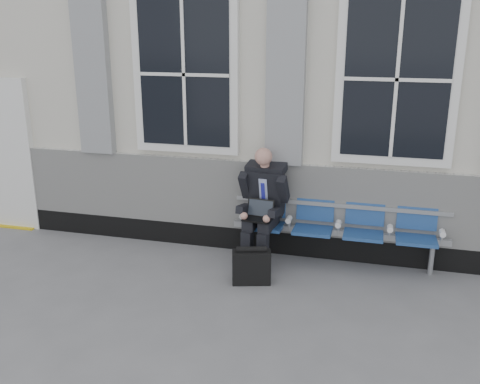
# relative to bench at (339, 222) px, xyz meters

# --- Properties ---
(ground) EXTENTS (70.00, 70.00, 0.00)m
(ground) POSITION_rel_bench_xyz_m (0.19, -1.32, -0.55)
(ground) COLOR slate
(ground) RESTS_ON ground
(station_building) EXTENTS (14.40, 4.40, 4.49)m
(station_building) POSITION_rel_bench_xyz_m (0.17, 2.15, 1.67)
(station_building) COLOR beige
(station_building) RESTS_ON ground
(bench) EXTENTS (2.60, 0.47, 0.91)m
(bench) POSITION_rel_bench_xyz_m (0.00, 0.00, 0.00)
(bench) COLOR #9EA0A3
(bench) RESTS_ON ground
(businessman) EXTENTS (0.61, 0.82, 1.45)m
(businessman) POSITION_rel_bench_xyz_m (-0.91, -0.14, 0.23)
(businessman) COLOR black
(businessman) RESTS_ON ground
(briefcase) EXTENTS (0.47, 0.29, 0.45)m
(briefcase) POSITION_rel_bench_xyz_m (-0.90, -0.77, -0.35)
(briefcase) COLOR black
(briefcase) RESTS_ON ground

